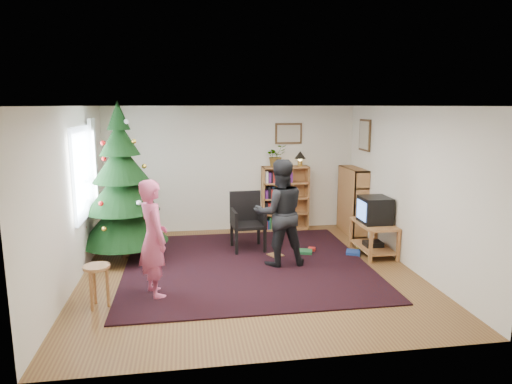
{
  "coord_description": "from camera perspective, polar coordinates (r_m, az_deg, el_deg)",
  "views": [
    {
      "loc": [
        -0.91,
        -6.56,
        2.51
      ],
      "look_at": [
        0.22,
        0.75,
        1.1
      ],
      "focal_mm": 32.0,
      "sensor_mm": 36.0,
      "label": 1
    }
  ],
  "objects": [
    {
      "name": "wall_right",
      "position": [
        7.5,
        18.41,
        0.56
      ],
      "size": [
        0.02,
        5.0,
        2.5
      ],
      "primitive_type": "cube",
      "color": "silver",
      "rests_on": "floor"
    },
    {
      "name": "bookshelf_right",
      "position": [
        9.26,
        11.97,
        -0.95
      ],
      "size": [
        0.3,
        0.95,
        1.3
      ],
      "rotation": [
        0.0,
        0.0,
        1.57
      ],
      "color": "#A66F3B",
      "rests_on": "floor"
    },
    {
      "name": "table_lamp",
      "position": [
        9.24,
        5.54,
        4.5
      ],
      "size": [
        0.23,
        0.23,
        0.31
      ],
      "color": "#A57F33",
      "rests_on": "bookshelf_back"
    },
    {
      "name": "stool",
      "position": [
        6.12,
        -19.26,
        -9.76
      ],
      "size": [
        0.33,
        0.33,
        0.55
      ],
      "color": "#A66F3B",
      "rests_on": "floor"
    },
    {
      "name": "ceiling",
      "position": [
        6.63,
        -0.89,
        10.7
      ],
      "size": [
        5.0,
        5.0,
        0.0
      ],
      "primitive_type": "plane",
      "rotation": [
        3.14,
        0.0,
        0.0
      ],
      "color": "white",
      "rests_on": "wall_back"
    },
    {
      "name": "picture_right",
      "position": [
        8.99,
        13.45,
        6.93
      ],
      "size": [
        0.03,
        0.5,
        0.6
      ],
      "color": "#4C3319",
      "rests_on": "wall_right"
    },
    {
      "name": "person_standing",
      "position": [
        6.17,
        -12.72,
        -5.68
      ],
      "size": [
        0.57,
        0.68,
        1.58
      ],
      "primitive_type": "imported",
      "rotation": [
        0.0,
        0.0,
        1.96
      ],
      "color": "#D0537E",
      "rests_on": "rug"
    },
    {
      "name": "wall_back",
      "position": [
        9.2,
        -3.02,
        2.9
      ],
      "size": [
        5.0,
        0.02,
        2.5
      ],
      "primitive_type": "cube",
      "color": "silver",
      "rests_on": "floor"
    },
    {
      "name": "floor_clutter",
      "position": [
        8.0,
        8.17,
        -7.32
      ],
      "size": [
        1.74,
        0.47,
        0.08
      ],
      "color": "#A51E19",
      "rests_on": "rug"
    },
    {
      "name": "crt_tv",
      "position": [
        7.96,
        14.61,
        -2.18
      ],
      "size": [
        0.47,
        0.51,
        0.44
      ],
      "color": "black",
      "rests_on": "tv_stand"
    },
    {
      "name": "wall_front",
      "position": [
        4.35,
        3.73,
        -6.08
      ],
      "size": [
        5.0,
        0.02,
        2.5
      ],
      "primitive_type": "cube",
      "color": "silver",
      "rests_on": "floor"
    },
    {
      "name": "tv_stand",
      "position": [
        8.07,
        14.48,
        -5.25
      ],
      "size": [
        0.53,
        0.96,
        0.55
      ],
      "color": "#A66F3B",
      "rests_on": "floor"
    },
    {
      "name": "floor",
      "position": [
        7.09,
        -0.83,
        -9.96
      ],
      "size": [
        5.0,
        5.0,
        0.0
      ],
      "primitive_type": "plane",
      "color": "brown",
      "rests_on": "ground"
    },
    {
      "name": "picture_back",
      "position": [
        9.29,
        4.09,
        7.31
      ],
      "size": [
        0.55,
        0.03,
        0.42
      ],
      "color": "#4C3319",
      "rests_on": "wall_back"
    },
    {
      "name": "curtain",
      "position": [
        8.07,
        -19.58,
        2.97
      ],
      "size": [
        0.06,
        0.35,
        1.6
      ],
      "primitive_type": "cube",
      "color": "white",
      "rests_on": "wall_left"
    },
    {
      "name": "bookshelf_back",
      "position": [
        9.31,
        3.66,
        -0.67
      ],
      "size": [
        0.95,
        0.3,
        1.3
      ],
      "color": "#A66F3B",
      "rests_on": "floor"
    },
    {
      "name": "person_by_chair",
      "position": [
        7.16,
        2.98,
        -2.64
      ],
      "size": [
        0.85,
        0.68,
        1.7
      ],
      "primitive_type": "imported",
      "rotation": [
        0.0,
        0.0,
        3.18
      ],
      "color": "black",
      "rests_on": "rug"
    },
    {
      "name": "christmas_tree",
      "position": [
        7.77,
        -16.36,
        -0.28
      ],
      "size": [
        1.43,
        1.43,
        2.59
      ],
      "rotation": [
        0.0,
        0.0,
        0.35
      ],
      "color": "#3F2816",
      "rests_on": "rug"
    },
    {
      "name": "armchair",
      "position": [
        8.06,
        -1.13,
        -3.31
      ],
      "size": [
        0.59,
        0.59,
        1.01
      ],
      "rotation": [
        0.0,
        0.0,
        0.06
      ],
      "color": "black",
      "rests_on": "rug"
    },
    {
      "name": "potted_plant",
      "position": [
        9.13,
        2.49,
        4.55
      ],
      "size": [
        0.49,
        0.46,
        0.44
      ],
      "primitive_type": "imported",
      "rotation": [
        0.0,
        0.0,
        0.35
      ],
      "color": "gray",
      "rests_on": "bookshelf_back"
    },
    {
      "name": "window_pane",
      "position": [
        7.4,
        -20.87,
        2.23
      ],
      "size": [
        0.04,
        1.2,
        1.4
      ],
      "primitive_type": "cube",
      "color": "silver",
      "rests_on": "wall_left"
    },
    {
      "name": "wall_left",
      "position": [
        6.87,
        -21.99,
        -0.58
      ],
      "size": [
        0.02,
        5.0,
        2.5
      ],
      "primitive_type": "cube",
      "color": "silver",
      "rests_on": "floor"
    },
    {
      "name": "rug",
      "position": [
        7.36,
        -1.16,
        -9.07
      ],
      "size": [
        3.8,
        3.6,
        0.02
      ],
      "primitive_type": "cube",
      "color": "black",
      "rests_on": "floor"
    }
  ]
}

